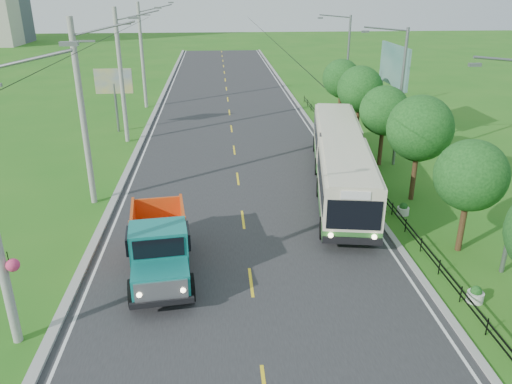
{
  "coord_description": "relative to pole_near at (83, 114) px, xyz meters",
  "views": [
    {
      "loc": [
        -1.19,
        -17.6,
        11.38
      ],
      "look_at": [
        0.62,
        5.19,
        1.9
      ],
      "focal_mm": 35.0,
      "sensor_mm": 36.0,
      "label": 1
    }
  ],
  "objects": [
    {
      "name": "curb_right",
      "position": [
        15.41,
        11.0,
        -5.04
      ],
      "size": [
        0.3,
        120.0,
        0.1
      ],
      "primitive_type": "cube",
      "color": "#9E9E99",
      "rests_on": "ground"
    },
    {
      "name": "dump_truck",
      "position": [
        4.5,
        -7.99,
        -3.6
      ],
      "size": [
        3.08,
        6.52,
        2.64
      ],
      "rotation": [
        0.0,
        0.0,
        0.11
      ],
      "color": "#137670",
      "rests_on": "ground"
    },
    {
      "name": "billboard_left",
      "position": [
        -1.24,
        15.0,
        -1.23
      ],
      "size": [
        3.0,
        0.2,
        5.2
      ],
      "color": "slate",
      "rests_on": "ground"
    },
    {
      "name": "planter_mid",
      "position": [
        16.86,
        5.0,
        -4.81
      ],
      "size": [
        0.64,
        0.64,
        0.67
      ],
      "color": "silver",
      "rests_on": "ground"
    },
    {
      "name": "tree_second",
      "position": [
        18.12,
        -6.86,
        -1.57
      ],
      "size": [
        3.18,
        3.26,
        5.3
      ],
      "color": "#382314",
      "rests_on": "ground"
    },
    {
      "name": "pole_mid",
      "position": [
        0.0,
        12.0,
        0.0
      ],
      "size": [
        3.51,
        0.32,
        10.0
      ],
      "color": "gray",
      "rests_on": "ground"
    },
    {
      "name": "curb_left",
      "position": [
        1.06,
        11.0,
        -5.02
      ],
      "size": [
        0.4,
        120.0,
        0.15
      ],
      "primitive_type": "cube",
      "color": "#9E9E99",
      "rests_on": "ground"
    },
    {
      "name": "edge_line_left",
      "position": [
        1.61,
        11.0,
        -5.07
      ],
      "size": [
        0.12,
        120.0,
        0.0
      ],
      "primitive_type": "cube",
      "color": "silver",
      "rests_on": "road"
    },
    {
      "name": "edge_line_right",
      "position": [
        14.91,
        11.0,
        -5.07
      ],
      "size": [
        0.12,
        120.0,
        0.0
      ],
      "primitive_type": "cube",
      "color": "silver",
      "rests_on": "road"
    },
    {
      "name": "tree_third",
      "position": [
        18.12,
        -0.86,
        -1.11
      ],
      "size": [
        3.6,
        3.62,
        6.0
      ],
      "color": "#382314",
      "rests_on": "ground"
    },
    {
      "name": "pole_near",
      "position": [
        0.0,
        0.0,
        0.0
      ],
      "size": [
        3.51,
        0.32,
        10.0
      ],
      "color": "gray",
      "rests_on": "ground"
    },
    {
      "name": "tree_fourth",
      "position": [
        18.12,
        5.14,
        -1.51
      ],
      "size": [
        3.24,
        3.31,
        5.4
      ],
      "color": "#382314",
      "rests_on": "ground"
    },
    {
      "name": "bus",
      "position": [
        14.32,
        1.14,
        -3.15
      ],
      "size": [
        5.36,
        16.91,
        3.23
      ],
      "rotation": [
        0.0,
        0.0,
        -0.16
      ],
      "color": "#2D6B2B",
      "rests_on": "ground"
    },
    {
      "name": "road",
      "position": [
        8.26,
        11.0,
        -5.08
      ],
      "size": [
        14.0,
        120.0,
        0.02
      ],
      "primitive_type": "cube",
      "color": "#28282B",
      "rests_on": "ground"
    },
    {
      "name": "tree_fifth",
      "position": [
        18.12,
        11.14,
        -1.24
      ],
      "size": [
        3.48,
        3.52,
        5.8
      ],
      "color": "#382314",
      "rests_on": "ground"
    },
    {
      "name": "billboard_right",
      "position": [
        20.56,
        11.0,
        0.25
      ],
      "size": [
        0.24,
        6.0,
        7.3
      ],
      "color": "slate",
      "rests_on": "ground"
    },
    {
      "name": "tree_back",
      "position": [
        18.12,
        17.14,
        -1.44
      ],
      "size": [
        3.3,
        3.36,
        5.5
      ],
      "color": "#382314",
      "rests_on": "ground"
    },
    {
      "name": "planter_near",
      "position": [
        16.86,
        -3.0,
        -4.81
      ],
      "size": [
        0.64,
        0.64,
        0.67
      ],
      "color": "silver",
      "rests_on": "ground"
    },
    {
      "name": "ground",
      "position": [
        8.26,
        -9.0,
        -5.09
      ],
      "size": [
        240.0,
        240.0,
        0.0
      ],
      "primitive_type": "plane",
      "color": "#246919",
      "rests_on": "ground"
    },
    {
      "name": "pole_far",
      "position": [
        0.0,
        24.0,
        0.0
      ],
      "size": [
        3.51,
        0.32,
        10.0
      ],
      "color": "gray",
      "rests_on": "ground"
    },
    {
      "name": "railing_right",
      "position": [
        16.26,
        5.0,
        -4.79
      ],
      "size": [
        0.04,
        40.0,
        0.6
      ],
      "primitive_type": "cube",
      "color": "black",
      "rests_on": "ground"
    },
    {
      "name": "streetlight_mid",
      "position": [
        18.9,
        5.0,
        -0.19
      ],
      "size": [
        3.02,
        0.2,
        9.07
      ],
      "color": "slate",
      "rests_on": "ground"
    },
    {
      "name": "streetlight_far",
      "position": [
        18.9,
        19.0,
        -0.19
      ],
      "size": [
        3.02,
        0.2,
        9.07
      ],
      "color": "slate",
      "rests_on": "ground"
    },
    {
      "name": "centre_dash",
      "position": [
        8.26,
        -9.0,
        -5.07
      ],
      "size": [
        0.12,
        2.2,
        0.0
      ],
      "primitive_type": "cube",
      "color": "yellow",
      "rests_on": "road"
    },
    {
      "name": "planter_front",
      "position": [
        16.86,
        -11.0,
        -4.81
      ],
      "size": [
        0.64,
        0.64,
        0.67
      ],
      "color": "silver",
      "rests_on": "ground"
    },
    {
      "name": "planter_far",
      "position": [
        16.86,
        13.0,
        -4.81
      ],
      "size": [
        0.64,
        0.64,
        0.67
      ],
      "color": "silver",
      "rests_on": "ground"
    }
  ]
}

